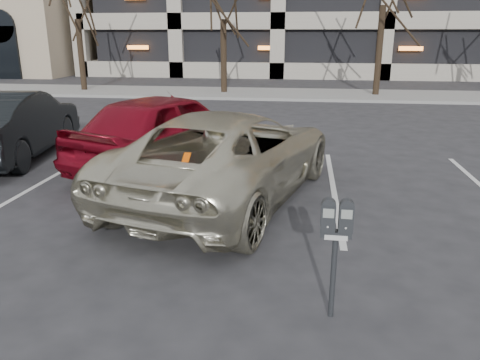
{
  "coord_description": "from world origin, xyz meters",
  "views": [
    {
      "loc": [
        0.79,
        -6.11,
        2.78
      ],
      "look_at": [
        0.04,
        -0.59,
        1.03
      ],
      "focal_mm": 35.0,
      "sensor_mm": 36.0,
      "label": 1
    }
  ],
  "objects_px": {
    "parking_meter": "(336,230)",
    "car_red": "(167,129)",
    "suv_silver": "(228,154)",
    "car_dark": "(12,124)"
  },
  "relations": [
    {
      "from": "car_red",
      "to": "car_dark",
      "type": "height_order",
      "value": "car_red"
    },
    {
      "from": "suv_silver",
      "to": "car_dark",
      "type": "height_order",
      "value": "car_dark"
    },
    {
      "from": "parking_meter",
      "to": "car_dark",
      "type": "xyz_separation_m",
      "value": [
        -7.03,
        5.59,
        -0.18
      ]
    },
    {
      "from": "parking_meter",
      "to": "suv_silver",
      "type": "distance_m",
      "value": 3.89
    },
    {
      "from": "car_red",
      "to": "parking_meter",
      "type": "bearing_deg",
      "value": 142.87
    },
    {
      "from": "parking_meter",
      "to": "car_red",
      "type": "height_order",
      "value": "car_red"
    },
    {
      "from": "suv_silver",
      "to": "car_dark",
      "type": "relative_size",
      "value": 1.27
    },
    {
      "from": "parking_meter",
      "to": "suv_silver",
      "type": "height_order",
      "value": "suv_silver"
    },
    {
      "from": "parking_meter",
      "to": "suv_silver",
      "type": "xyz_separation_m",
      "value": [
        -1.63,
        3.52,
        -0.19
      ]
    },
    {
      "from": "suv_silver",
      "to": "car_red",
      "type": "distance_m",
      "value": 2.42
    }
  ]
}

